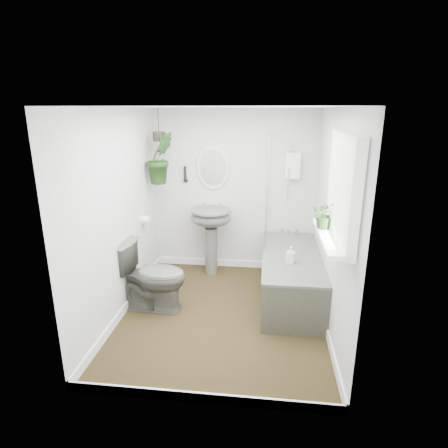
# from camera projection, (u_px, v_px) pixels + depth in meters

# --- Properties ---
(floor) EXTENTS (2.30, 2.80, 0.02)m
(floor) POSITION_uv_depth(u_px,v_px,m) (222.00, 315.00, 4.36)
(floor) COLOR black
(floor) RESTS_ON ground
(ceiling) EXTENTS (2.30, 2.80, 0.02)m
(ceiling) POSITION_uv_depth(u_px,v_px,m) (222.00, 106.00, 3.67)
(ceiling) COLOR white
(ceiling) RESTS_ON ground
(wall_back) EXTENTS (2.30, 0.02, 2.30)m
(wall_back) POSITION_uv_depth(u_px,v_px,m) (234.00, 192.00, 5.35)
(wall_back) COLOR silver
(wall_back) RESTS_ON ground
(wall_front) EXTENTS (2.30, 0.02, 2.30)m
(wall_front) POSITION_uv_depth(u_px,v_px,m) (198.00, 274.00, 2.68)
(wall_front) COLOR silver
(wall_front) RESTS_ON ground
(wall_left) EXTENTS (0.02, 2.80, 2.30)m
(wall_left) POSITION_uv_depth(u_px,v_px,m) (119.00, 216.00, 4.15)
(wall_left) COLOR silver
(wall_left) RESTS_ON ground
(wall_right) EXTENTS (0.02, 2.80, 2.30)m
(wall_right) POSITION_uv_depth(u_px,v_px,m) (333.00, 223.00, 3.89)
(wall_right) COLOR silver
(wall_right) RESTS_ON ground
(skirting) EXTENTS (2.30, 2.80, 0.10)m
(skirting) POSITION_uv_depth(u_px,v_px,m) (222.00, 310.00, 4.34)
(skirting) COLOR white
(skirting) RESTS_ON floor
(bathtub) EXTENTS (0.72, 1.72, 0.58)m
(bathtub) POSITION_uv_depth(u_px,v_px,m) (291.00, 276.00, 4.65)
(bathtub) COLOR #52524B
(bathtub) RESTS_ON floor
(bath_screen) EXTENTS (0.04, 0.72, 1.40)m
(bath_screen) POSITION_uv_depth(u_px,v_px,m) (267.00, 190.00, 4.86)
(bath_screen) COLOR silver
(bath_screen) RESTS_ON bathtub
(shower_box) EXTENTS (0.20, 0.10, 0.35)m
(shower_box) POSITION_uv_depth(u_px,v_px,m) (293.00, 165.00, 5.08)
(shower_box) COLOR white
(shower_box) RESTS_ON wall_back
(oval_mirror) EXTENTS (0.46, 0.03, 0.62)m
(oval_mirror) POSITION_uv_depth(u_px,v_px,m) (213.00, 167.00, 5.25)
(oval_mirror) COLOR beige
(oval_mirror) RESTS_ON wall_back
(wall_sconce) EXTENTS (0.04, 0.04, 0.22)m
(wall_sconce) POSITION_uv_depth(u_px,v_px,m) (185.00, 174.00, 5.31)
(wall_sconce) COLOR black
(wall_sconce) RESTS_ON wall_back
(toilet_roll_holder) EXTENTS (0.11, 0.11, 0.11)m
(toilet_roll_holder) POSITION_uv_depth(u_px,v_px,m) (145.00, 220.00, 4.88)
(toilet_roll_holder) COLOR white
(toilet_roll_holder) RESTS_ON wall_left
(window_recess) EXTENTS (0.08, 1.00, 0.90)m
(window_recess) POSITION_uv_depth(u_px,v_px,m) (343.00, 189.00, 3.08)
(window_recess) COLOR white
(window_recess) RESTS_ON wall_right
(window_sill) EXTENTS (0.18, 1.00, 0.04)m
(window_sill) POSITION_uv_depth(u_px,v_px,m) (330.00, 237.00, 3.21)
(window_sill) COLOR white
(window_sill) RESTS_ON wall_right
(window_blinds) EXTENTS (0.01, 0.86, 0.76)m
(window_blinds) POSITION_uv_depth(u_px,v_px,m) (337.00, 189.00, 3.09)
(window_blinds) COLOR white
(window_blinds) RESTS_ON wall_right
(toilet) EXTENTS (0.85, 0.52, 0.84)m
(toilet) POSITION_uv_depth(u_px,v_px,m) (151.00, 275.00, 4.38)
(toilet) COLOR #52524B
(toilet) RESTS_ON floor
(pedestal_sink) EXTENTS (0.63, 0.56, 0.96)m
(pedestal_sink) POSITION_uv_depth(u_px,v_px,m) (211.00, 242.00, 5.31)
(pedestal_sink) COLOR #52524B
(pedestal_sink) RESTS_ON floor
(sill_plant) EXTENTS (0.28, 0.26, 0.26)m
(sill_plant) POSITION_uv_depth(u_px,v_px,m) (325.00, 214.00, 3.35)
(sill_plant) COLOR black
(sill_plant) RESTS_ON window_sill
(hanging_plant) EXTENTS (0.48, 0.47, 0.68)m
(hanging_plant) POSITION_uv_depth(u_px,v_px,m) (160.00, 158.00, 4.93)
(hanging_plant) COLOR black
(hanging_plant) RESTS_ON ceiling
(soap_bottle) EXTENTS (0.12, 0.12, 0.20)m
(soap_bottle) POSITION_uv_depth(u_px,v_px,m) (291.00, 255.00, 4.30)
(soap_bottle) COLOR black
(soap_bottle) RESTS_ON bathtub
(hanging_pot) EXTENTS (0.16, 0.16, 0.12)m
(hanging_pot) POSITION_uv_depth(u_px,v_px,m) (159.00, 136.00, 4.85)
(hanging_pot) COLOR black
(hanging_pot) RESTS_ON ceiling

